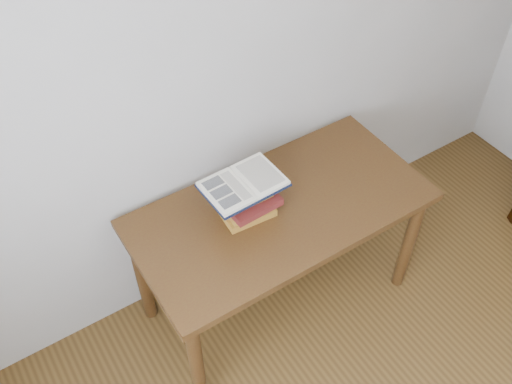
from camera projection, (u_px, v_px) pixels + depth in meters
desk at (280, 222)px, 2.54m from camera, size 1.31×0.65×0.70m
book_stack at (246, 200)px, 2.39m from camera, size 0.24×0.20×0.16m
open_book at (243, 184)px, 2.33m from camera, size 0.34×0.24×0.03m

